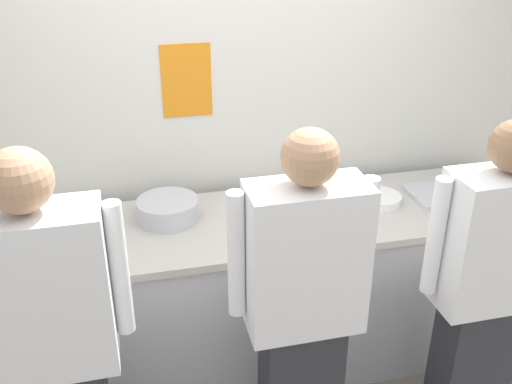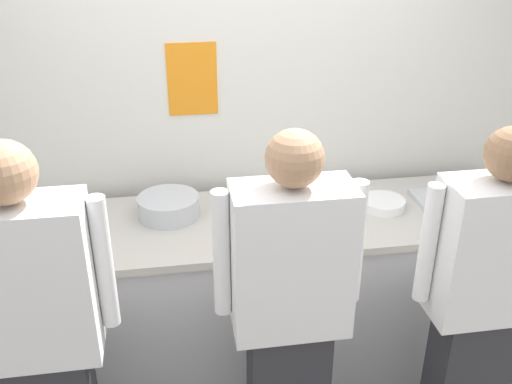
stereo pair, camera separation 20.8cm
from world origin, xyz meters
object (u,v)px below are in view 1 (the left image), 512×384
at_px(chef_near_left, 52,348).
at_px(ramekin_red_sauce, 50,254).
at_px(chef_far_right, 486,287).
at_px(sheet_tray, 454,193).
at_px(mixing_bowl_steel, 168,210).
at_px(plate_stack_front, 379,199).
at_px(ramekin_yellow_sauce, 245,215).
at_px(deli_cup, 314,205).
at_px(chef_center, 303,308).

xyz_separation_m(chef_near_left, ramekin_red_sauce, (-0.04, 0.58, 0.06)).
xyz_separation_m(chef_far_right, sheet_tray, (0.27, 0.75, 0.08)).
relative_size(chef_far_right, mixing_bowl_steel, 5.19).
height_order(chef_far_right, ramekin_red_sauce, chef_far_right).
relative_size(mixing_bowl_steel, sheet_tray, 0.63).
relative_size(chef_near_left, mixing_bowl_steel, 5.37).
xyz_separation_m(plate_stack_front, ramekin_yellow_sauce, (-0.75, -0.01, -0.00)).
distance_m(plate_stack_front, ramekin_yellow_sauce, 0.75).
xyz_separation_m(chef_near_left, deli_cup, (1.27, 0.72, 0.08)).
distance_m(chef_far_right, sheet_tray, 0.80).
distance_m(mixing_bowl_steel, deli_cup, 0.76).
xyz_separation_m(chef_near_left, plate_stack_front, (1.65, 0.75, 0.06)).
bearing_deg(ramekin_yellow_sauce, plate_stack_front, 0.74).
distance_m(chef_far_right, deli_cup, 0.93).
bearing_deg(ramekin_yellow_sauce, ramekin_red_sauce, -170.58).
bearing_deg(ramekin_red_sauce, deli_cup, 6.16).
distance_m(ramekin_red_sauce, deli_cup, 1.32).
relative_size(sheet_tray, deli_cup, 5.62).
xyz_separation_m(ramekin_red_sauce, deli_cup, (1.31, 0.14, 0.02)).
distance_m(sheet_tray, deli_cup, 0.84).
distance_m(chef_near_left, mixing_bowl_steel, 0.99).
bearing_deg(mixing_bowl_steel, sheet_tray, -3.25).
bearing_deg(mixing_bowl_steel, chef_far_right, -32.67).
distance_m(mixing_bowl_steel, ramekin_yellow_sauce, 0.40).
bearing_deg(ramekin_yellow_sauce, chef_near_left, -140.78).
relative_size(chef_far_right, deli_cup, 18.32).
bearing_deg(ramekin_red_sauce, plate_stack_front, 5.63).
bearing_deg(chef_near_left, chef_far_right, -0.09).
xyz_separation_m(ramekin_yellow_sauce, deli_cup, (0.36, -0.02, 0.02)).
bearing_deg(chef_center, sheet_tray, 32.99).
relative_size(chef_near_left, plate_stack_front, 7.20).
distance_m(chef_center, plate_stack_front, 0.99).
bearing_deg(deli_cup, ramekin_yellow_sauce, 177.51).
height_order(chef_near_left, ramekin_yellow_sauce, chef_near_left).
relative_size(chef_center, ramekin_yellow_sauce, 19.65).
bearing_deg(deli_cup, chef_near_left, -150.32).
relative_size(sheet_tray, ramekin_red_sauce, 4.72).
height_order(chef_center, chef_far_right, chef_center).
xyz_separation_m(sheet_tray, ramekin_red_sauce, (-2.15, -0.16, 0.01)).
relative_size(chef_center, sheet_tray, 3.32).
relative_size(chef_far_right, plate_stack_front, 6.97).
height_order(mixing_bowl_steel, ramekin_yellow_sauce, mixing_bowl_steel).
bearing_deg(sheet_tray, chef_center, -147.01).
bearing_deg(deli_cup, mixing_bowl_steel, 171.45).
bearing_deg(sheet_tray, mixing_bowl_steel, 176.75).
height_order(ramekin_yellow_sauce, deli_cup, deli_cup).
distance_m(ramekin_yellow_sauce, deli_cup, 0.36).
height_order(ramekin_red_sauce, ramekin_yellow_sauce, ramekin_red_sauce).
bearing_deg(chef_far_right, deli_cup, 127.65).
height_order(mixing_bowl_steel, sheet_tray, mixing_bowl_steel).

